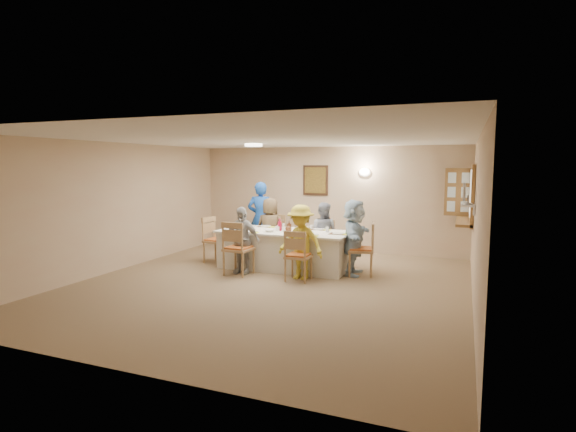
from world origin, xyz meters
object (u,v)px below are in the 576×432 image
at_px(chair_front_right, 298,255).
at_px(chair_right_end, 361,249).
at_px(chair_back_left, 273,237).
at_px(chair_front_left, 239,248).
at_px(desk_fan, 466,196).
at_px(chair_left_end, 217,240).
at_px(diner_back_left, 270,229).
at_px(dining_table, 284,250).
at_px(diner_front_left, 242,240).
at_px(diner_right_end, 354,237).
at_px(condiment_ketchup, 280,225).
at_px(caregiver, 261,218).
at_px(diner_front_right, 301,242).
at_px(chair_back_right, 325,242).
at_px(diner_back_right, 323,233).
at_px(serving_hatch, 472,195).

bearing_deg(chair_front_right, chair_right_end, -140.74).
height_order(chair_back_left, chair_front_left, chair_front_left).
bearing_deg(chair_front_left, desk_fan, -168.48).
relative_size(chair_left_end, diner_back_left, 0.71).
distance_m(chair_front_left, diner_back_left, 1.49).
bearing_deg(diner_back_left, chair_right_end, 157.80).
height_order(dining_table, diner_front_left, diner_front_left).
height_order(chair_right_end, diner_right_end, diner_right_end).
relative_size(diner_front_left, condiment_ketchup, 5.27).
bearing_deg(dining_table, caregiver, 132.40).
bearing_deg(chair_back_left, dining_table, -44.13).
bearing_deg(chair_front_left, diner_front_right, -170.57).
relative_size(chair_back_left, caregiver, 0.58).
bearing_deg(desk_fan, diner_back_left, 166.62).
bearing_deg(chair_right_end, chair_back_right, -141.98).
relative_size(chair_left_end, diner_back_right, 0.75).
xyz_separation_m(dining_table, diner_front_left, (-0.60, -0.68, 0.26)).
bearing_deg(chair_right_end, desk_fan, 69.92).
height_order(dining_table, chair_front_left, chair_front_left).
xyz_separation_m(dining_table, condiment_ketchup, (-0.09, -0.01, 0.50)).
distance_m(serving_hatch, caregiver, 4.56).
distance_m(diner_back_left, diner_front_right, 1.81).
bearing_deg(caregiver, chair_back_right, 154.99).
distance_m(chair_left_end, chair_right_end, 3.10).
xyz_separation_m(diner_back_left, diner_right_end, (2.02, -0.68, 0.03)).
bearing_deg(chair_front_left, chair_back_left, -86.28).
relative_size(desk_fan, diner_front_right, 0.22).
relative_size(chair_right_end, condiment_ketchup, 4.14).
bearing_deg(diner_back_right, desk_fan, 162.69).
bearing_deg(condiment_ketchup, diner_front_right, -44.24).
distance_m(desk_fan, diner_front_right, 2.91).
xyz_separation_m(desk_fan, diner_back_left, (-3.95, 0.94, -0.87)).
distance_m(chair_right_end, diner_right_end, 0.25).
bearing_deg(chair_back_right, diner_back_left, 175.14).
height_order(dining_table, chair_right_end, chair_right_end).
bearing_deg(chair_front_left, dining_table, -123.15).
distance_m(desk_fan, dining_table, 3.56).
height_order(chair_right_end, diner_front_right, diner_front_right).
bearing_deg(chair_right_end, chair_front_left, -81.47).
bearing_deg(chair_back_right, serving_hatch, -4.76).
bearing_deg(desk_fan, diner_back_right, 161.13).
bearing_deg(diner_front_right, diner_back_right, 98.29).
distance_m(serving_hatch, diner_front_right, 3.46).
height_order(chair_front_right, diner_right_end, diner_right_end).
distance_m(serving_hatch, chair_front_left, 4.58).
bearing_deg(diner_front_left, dining_table, 50.18).
distance_m(desk_fan, chair_front_left, 4.12).
bearing_deg(condiment_ketchup, dining_table, 4.87).
relative_size(chair_back_right, diner_back_left, 0.66).
relative_size(desk_fan, condiment_ketchup, 1.23).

